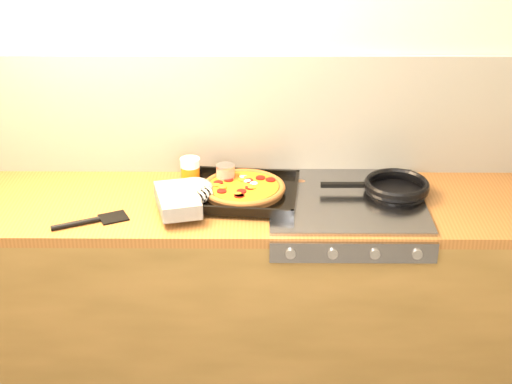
{
  "coord_description": "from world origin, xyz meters",
  "views": [
    {
      "loc": [
        0.12,
        -1.63,
        2.26
      ],
      "look_at": [
        0.1,
        1.08,
        0.95
      ],
      "focal_mm": 55.0,
      "sensor_mm": 36.0,
      "label": 1
    }
  ],
  "objects_px": {
    "juice_glass": "(190,173)",
    "tomato_can": "(226,177)",
    "pizza_on_tray": "(226,191)",
    "frying_pan": "(395,187)"
  },
  "relations": [
    {
      "from": "pizza_on_tray",
      "to": "frying_pan",
      "type": "bearing_deg",
      "value": 4.9
    },
    {
      "from": "pizza_on_tray",
      "to": "tomato_can",
      "type": "xyz_separation_m",
      "value": [
        -0.0,
        0.11,
        0.01
      ]
    },
    {
      "from": "pizza_on_tray",
      "to": "juice_glass",
      "type": "height_order",
      "value": "juice_glass"
    },
    {
      "from": "pizza_on_tray",
      "to": "tomato_can",
      "type": "bearing_deg",
      "value": 92.34
    },
    {
      "from": "frying_pan",
      "to": "juice_glass",
      "type": "height_order",
      "value": "juice_glass"
    },
    {
      "from": "juice_glass",
      "to": "tomato_can",
      "type": "bearing_deg",
      "value": -2.82
    },
    {
      "from": "frying_pan",
      "to": "tomato_can",
      "type": "distance_m",
      "value": 0.67
    },
    {
      "from": "pizza_on_tray",
      "to": "juice_glass",
      "type": "bearing_deg",
      "value": 140.91
    },
    {
      "from": "pizza_on_tray",
      "to": "tomato_can",
      "type": "height_order",
      "value": "tomato_can"
    },
    {
      "from": "pizza_on_tray",
      "to": "juice_glass",
      "type": "distance_m",
      "value": 0.19
    }
  ]
}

